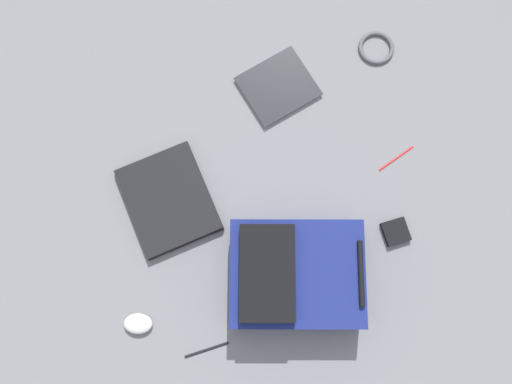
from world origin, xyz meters
TOP-DOWN VIEW (x-y plane):
  - ground_plane at (0.00, 0.00)m, footprint 3.61×3.61m
  - backpack at (0.25, 0.12)m, footprint 0.36×0.43m
  - laptop at (-0.03, -0.26)m, footprint 0.39×0.36m
  - book_manual at (-0.40, 0.13)m, footprint 0.29×0.31m
  - computer_mouse at (0.36, -0.38)m, footprint 0.07×0.10m
  - cable_coil at (-0.52, 0.49)m, footprint 0.13×0.13m
  - pen_black at (-0.11, 0.51)m, footprint 0.08×0.13m
  - pen_blue at (0.46, -0.17)m, footprint 0.04×0.14m
  - earbud_pouch at (0.14, 0.47)m, footprint 0.09×0.09m

SIDE VIEW (x-z plane):
  - ground_plane at x=0.00m, z-range 0.00..0.00m
  - pen_black at x=-0.11m, z-range 0.00..0.01m
  - pen_blue at x=0.46m, z-range 0.00..0.01m
  - cable_coil at x=-0.52m, z-range 0.00..0.01m
  - book_manual at x=-0.40m, z-range 0.00..0.02m
  - earbud_pouch at x=0.14m, z-range 0.00..0.02m
  - laptop at x=-0.03m, z-range 0.00..0.03m
  - computer_mouse at x=0.36m, z-range 0.00..0.03m
  - backpack at x=0.25m, z-range -0.01..0.16m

